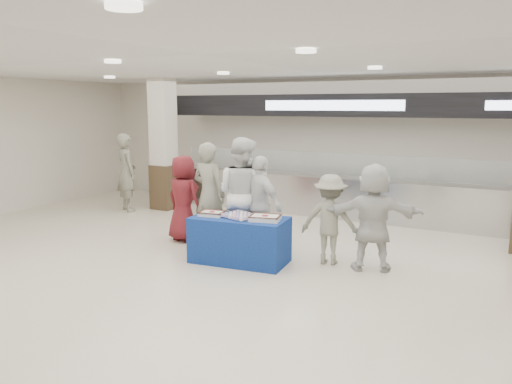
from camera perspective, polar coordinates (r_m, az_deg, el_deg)
The scene contains 14 objects.
ground at distance 7.18m, azimuth -6.03°, elevation -10.97°, with size 14.00×14.00×0.00m, color beige.
serving_line at distance 11.65m, azimuth 8.98°, elevation 2.89°, with size 8.70×0.85×2.80m.
column_left at distance 12.52m, azimuth -10.52°, elevation 5.03°, with size 0.55×0.55×3.20m.
display_table at distance 8.22m, azimuth -1.88°, elevation -5.48°, with size 1.55×0.78×0.75m, color navy.
sheet_cake_left at distance 8.28m, azimuth -5.05°, elevation -2.41°, with size 0.44×0.36×0.09m.
sheet_cake_right at distance 7.90m, azimuth 1.05°, elevation -2.92°, with size 0.54×0.46×0.10m.
cupcake_tray at distance 8.08m, azimuth -1.89°, elevation -2.75°, with size 0.50×0.43×0.07m.
civilian_maroon at distance 9.49m, azimuth -8.27°, elevation -0.75°, with size 0.80×0.52×1.63m, color maroon.
soldier_a at distance 9.14m, azimuth -5.37°, elevation -0.25°, with size 0.69×0.45×1.90m, color slate.
chef_tall at distance 8.81m, azimuth -1.60°, elevation -0.24°, with size 0.98×0.76×2.01m, color white.
chef_short at distance 8.63m, azimuth 0.49°, elevation -1.46°, with size 1.00×0.42×1.71m, color white.
soldier_b at distance 8.15m, azimuth 8.45°, elevation -3.11°, with size 0.95×0.54×1.46m, color slate.
civilian_white at distance 7.93m, azimuth 13.23°, elevation -2.80°, with size 1.57×0.50×1.69m, color silver.
soldier_bg at distance 12.51m, azimuth -14.56°, elevation 2.18°, with size 0.69×0.45×1.89m, color slate.
Camera 1 is at (3.81, -5.53, 2.55)m, focal length 35.00 mm.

